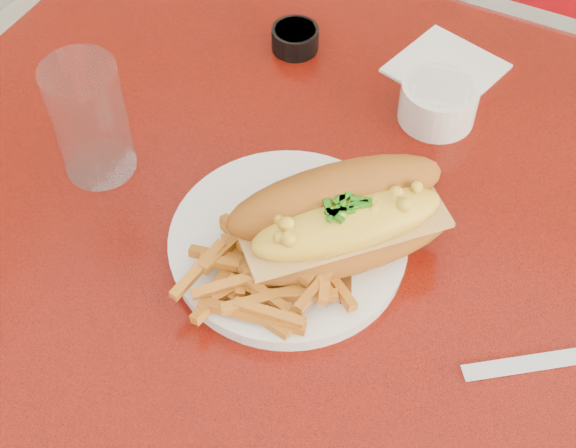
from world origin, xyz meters
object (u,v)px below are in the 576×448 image
at_px(booth_bench_far, 536,100).
at_px(sauce_cup_left, 295,38).
at_px(dinner_plate, 288,243).
at_px(gravy_ramekin, 439,100).
at_px(water_tumbler, 90,120).
at_px(mac_hoagie, 342,220).
at_px(fork, 346,235).
at_px(diner_table, 406,324).

height_order(booth_bench_far, sauce_cup_left, booth_bench_far).
xyz_separation_m(dinner_plate, gravy_ramekin, (0.06, 0.24, 0.02)).
height_order(dinner_plate, water_tumbler, water_tumbler).
bearing_deg(sauce_cup_left, mac_hoagie, -55.49).
distance_m(booth_bench_far, fork, 0.99).
bearing_deg(dinner_plate, sauce_cup_left, 115.33).
bearing_deg(fork, diner_table, -81.93).
bearing_deg(diner_table, dinner_plate, -148.20).
distance_m(sauce_cup_left, water_tumbler, 0.29).
distance_m(fork, water_tumbler, 0.28).
height_order(mac_hoagie, gravy_ramekin, mac_hoagie).
relative_size(booth_bench_far, water_tumbler, 9.00).
xyz_separation_m(mac_hoagie, water_tumbler, (-0.28, -0.01, 0.01)).
relative_size(fork, gravy_ramekin, 1.48).
bearing_deg(gravy_ramekin, diner_table, -72.94).
distance_m(fork, gravy_ramekin, 0.21).
bearing_deg(gravy_ramekin, dinner_plate, -104.98).
relative_size(fork, sauce_cup_left, 2.45).
relative_size(gravy_ramekin, sauce_cup_left, 1.66).
relative_size(mac_hoagie, fork, 1.52).
bearing_deg(water_tumbler, sauce_cup_left, 69.72).
relative_size(diner_table, booth_bench_far, 1.03).
bearing_deg(fork, water_tumbler, 70.14).
relative_size(booth_bench_far, sauce_cup_left, 19.79).
bearing_deg(mac_hoagie, diner_table, -5.68).
distance_m(booth_bench_far, dinner_plate, 1.02).
height_order(fork, sauce_cup_left, sauce_cup_left).
bearing_deg(mac_hoagie, sauce_cup_left, 78.55).
xyz_separation_m(fork, sauce_cup_left, (-0.18, 0.25, -0.00)).
bearing_deg(fork, sauce_cup_left, 12.05).
height_order(gravy_ramekin, water_tumbler, water_tumbler).
distance_m(dinner_plate, gravy_ramekin, 0.25).
distance_m(diner_table, booth_bench_far, 0.87).
xyz_separation_m(booth_bench_far, dinner_plate, (-0.12, -0.88, 0.49)).
xyz_separation_m(diner_table, dinner_plate, (-0.12, -0.07, 0.17)).
xyz_separation_m(sauce_cup_left, water_tumbler, (-0.10, -0.27, 0.05)).
bearing_deg(water_tumbler, mac_hoagie, 1.08).
height_order(fork, gravy_ramekin, gravy_ramekin).
xyz_separation_m(gravy_ramekin, water_tumbler, (-0.30, -0.23, 0.04)).
height_order(booth_bench_far, water_tumbler, water_tumbler).
height_order(booth_bench_far, mac_hoagie, booth_bench_far).
relative_size(mac_hoagie, water_tumbler, 1.70).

